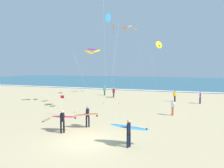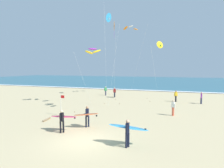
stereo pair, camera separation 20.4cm
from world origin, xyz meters
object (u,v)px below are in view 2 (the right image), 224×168
(driftwood_log, at_px, (47,119))
(bystander_yellow_top, at_px, (176,96))
(kite_diamond_amber_distant, at_px, (114,28))
(surfer_third, at_px, (87,115))
(lifeguard_flag, at_px, (61,103))
(surfer_trailing, at_px, (128,129))
(kite_delta_cobalt_high, at_px, (108,18))
(kite_arc_ivory_low, at_px, (131,28))
(kite_delta_golden_mid, at_px, (160,45))
(bystander_purple_top, at_px, (201,98))
(kite_arc_violet_near, at_px, (93,51))
(bystander_white_top, at_px, (173,108))
(surfer_lead, at_px, (63,118))
(bystander_red_top, at_px, (115,92))
(bystander_green_top, at_px, (106,91))

(driftwood_log, bearing_deg, bystander_yellow_top, 51.58)
(kite_diamond_amber_distant, bearing_deg, surfer_third, -79.12)
(lifeguard_flag, xyz_separation_m, driftwood_log, (-0.27, -1.97, -1.19))
(surfer_trailing, xyz_separation_m, kite_delta_cobalt_high, (-5.09, 10.44, 9.47))
(kite_delta_cobalt_high, bearing_deg, kite_arc_ivory_low, 90.51)
(kite_delta_golden_mid, height_order, bystander_purple_top, kite_delta_golden_mid)
(surfer_trailing, xyz_separation_m, kite_arc_violet_near, (-6.26, 8.58, 5.56))
(kite_arc_violet_near, xyz_separation_m, kite_delta_golden_mid, (6.51, 8.45, 1.36))
(kite_delta_cobalt_high, height_order, lifeguard_flag, kite_delta_cobalt_high)
(surfer_third, bearing_deg, driftwood_log, 170.35)
(kite_arc_violet_near, relative_size, kite_delta_cobalt_high, 0.62)
(kite_arc_ivory_low, xyz_separation_m, kite_diamond_amber_distant, (-1.92, -3.23, -0.51))
(surfer_trailing, height_order, bystander_white_top, surfer_trailing)
(surfer_trailing, distance_m, driftwood_log, 9.06)
(surfer_lead, bearing_deg, bystander_red_top, 95.49)
(kite_delta_golden_mid, xyz_separation_m, bystander_green_top, (-9.22, 2.62, -7.17))
(surfer_trailing, bearing_deg, kite_arc_violet_near, 126.12)
(kite_delta_cobalt_high, distance_m, bystander_yellow_top, 14.00)
(surfer_third, xyz_separation_m, bystander_red_top, (-2.87, 15.70, -0.23))
(bystander_red_top, bearing_deg, surfer_third, -79.65)
(kite_arc_violet_near, distance_m, kite_arc_ivory_low, 14.26)
(kite_arc_violet_near, height_order, kite_diamond_amber_distant, kite_diamond_amber_distant)
(surfer_third, relative_size, bystander_green_top, 1.29)
(kite_arc_ivory_low, height_order, bystander_green_top, kite_arc_ivory_low)
(kite_delta_cobalt_high, bearing_deg, kite_delta_golden_mid, 51.01)
(bystander_white_top, bearing_deg, kite_diamond_amber_distant, 133.79)
(kite_diamond_amber_distant, bearing_deg, kite_arc_ivory_low, 59.31)
(bystander_yellow_top, bearing_deg, driftwood_log, -128.42)
(bystander_purple_top, xyz_separation_m, lifeguard_flag, (-13.92, -11.34, 0.45))
(kite_arc_violet_near, xyz_separation_m, bystander_white_top, (8.66, 0.17, -5.80))
(bystander_yellow_top, relative_size, bystander_purple_top, 1.00)
(surfer_lead, distance_m, surfer_trailing, 5.28)
(kite_delta_cobalt_high, height_order, bystander_red_top, kite_delta_cobalt_high)
(surfer_trailing, relative_size, driftwood_log, 2.09)
(bystander_purple_top, bearing_deg, kite_delta_cobalt_high, -150.79)
(bystander_red_top, bearing_deg, surfer_lead, -84.51)
(bystander_red_top, xyz_separation_m, bystander_white_top, (9.26, -9.39, 0.00))
(bystander_white_top, bearing_deg, bystander_yellow_top, 88.94)
(kite_arc_violet_near, relative_size, driftwood_log, 5.76)
(kite_delta_cobalt_high, height_order, kite_diamond_amber_distant, kite_diamond_amber_distant)
(surfer_lead, bearing_deg, surfer_trailing, -9.99)
(kite_arc_violet_near, xyz_separation_m, kite_diamond_amber_distant, (-0.85, 10.09, 4.47))
(kite_arc_ivory_low, relative_size, driftwood_log, 9.94)
(kite_arc_ivory_low, distance_m, lifeguard_flag, 19.89)
(surfer_third, bearing_deg, kite_delta_cobalt_high, 97.80)
(surfer_trailing, height_order, kite_arc_violet_near, kite_arc_violet_near)
(bystander_white_top, height_order, lifeguard_flag, lifeguard_flag)
(kite_arc_violet_near, bearing_deg, bystander_green_top, 103.78)
(surfer_trailing, xyz_separation_m, bystander_white_top, (2.40, 8.74, -0.24))
(kite_arc_violet_near, relative_size, bystander_green_top, 4.36)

